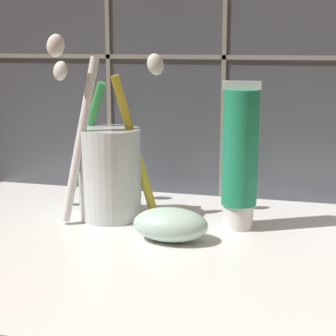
% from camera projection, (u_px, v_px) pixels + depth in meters
% --- Properties ---
extents(sink_counter, '(0.56, 0.36, 0.02)m').
position_uv_depth(sink_counter, '(175.00, 256.00, 0.51)').
color(sink_counter, white).
rests_on(sink_counter, ground).
extents(tile_wall_backsplash, '(0.66, 0.02, 0.49)m').
position_uv_depth(tile_wall_backsplash, '(214.00, 5.00, 0.64)').
color(tile_wall_backsplash, '#4C515B').
rests_on(tile_wall_backsplash, ground).
extents(toothbrush_cup, '(0.14, 0.09, 0.19)m').
position_uv_depth(toothbrush_cup, '(108.00, 168.00, 0.58)').
color(toothbrush_cup, silver).
rests_on(toothbrush_cup, sink_counter).
extents(toothpaste_tube, '(0.04, 0.04, 0.15)m').
position_uv_depth(toothpaste_tube, '(240.00, 157.00, 0.55)').
color(toothpaste_tube, white).
rests_on(toothpaste_tube, sink_counter).
extents(soap_bar, '(0.07, 0.05, 0.03)m').
position_uv_depth(soap_bar, '(170.00, 225.00, 0.52)').
color(soap_bar, silver).
rests_on(soap_bar, sink_counter).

